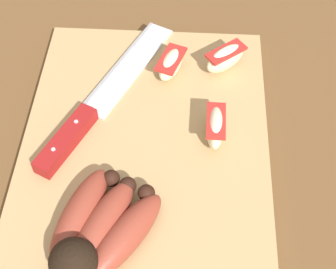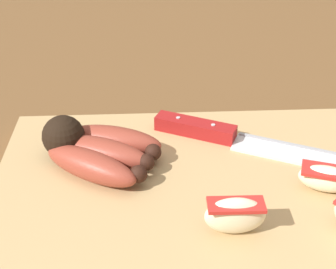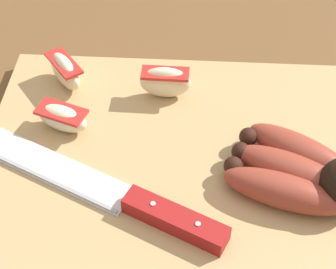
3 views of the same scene
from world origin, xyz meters
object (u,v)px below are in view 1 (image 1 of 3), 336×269
chefs_knife (90,113)px  apple_wedge_near (171,64)px  banana_bunch (97,231)px  apple_wedge_far (215,127)px  apple_wedge_middle (225,58)px

chefs_knife → apple_wedge_near: (-0.08, 0.10, 0.01)m
apple_wedge_near → banana_bunch: bearing=-14.4°
apple_wedge_near → apple_wedge_far: bearing=28.6°
apple_wedge_far → apple_wedge_middle: bearing=173.4°
banana_bunch → chefs_knife: banana_bunch is taller
chefs_knife → apple_wedge_middle: (-0.09, 0.17, 0.01)m
chefs_knife → apple_wedge_far: (0.02, 0.15, 0.01)m
banana_bunch → apple_wedge_middle: bearing=152.2°
apple_wedge_far → banana_bunch: bearing=-41.0°
banana_bunch → apple_wedge_near: (-0.24, 0.06, -0.00)m
banana_bunch → chefs_knife: size_ratio=0.52×
banana_bunch → apple_wedge_far: bearing=139.0°
apple_wedge_near → chefs_knife: bearing=-50.1°
chefs_knife → apple_wedge_far: size_ratio=4.67×
chefs_knife → apple_wedge_far: 0.15m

